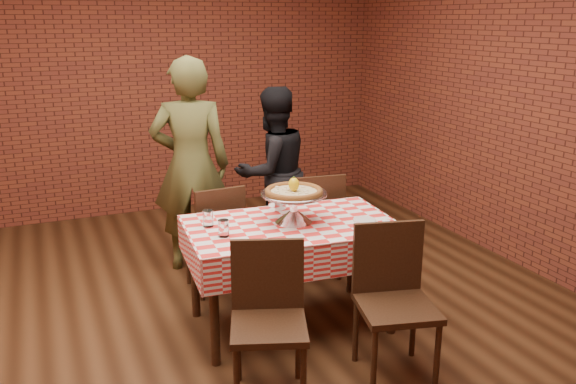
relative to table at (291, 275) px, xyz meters
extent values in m
plane|color=black|center=(-0.47, 0.04, -0.38)|extent=(6.00, 6.00, 0.00)
plane|color=maroon|center=(-0.47, 3.04, 1.08)|extent=(5.50, 0.00, 5.50)
cube|color=#342012|center=(0.00, 0.00, 0.00)|extent=(1.45, 0.94, 0.75)
cylinder|color=beige|center=(0.03, 0.03, 0.59)|extent=(0.51, 0.51, 0.03)
ellipsoid|color=yellow|center=(0.03, 0.03, 0.65)|extent=(0.09, 0.09, 0.09)
cylinder|color=white|center=(-0.50, -0.06, 0.44)|extent=(0.08, 0.08, 0.11)
cylinder|color=white|center=(-0.53, 0.17, 0.44)|extent=(0.08, 0.08, 0.11)
cylinder|color=white|center=(0.49, -0.15, 0.39)|extent=(0.17, 0.17, 0.01)
cube|color=white|center=(0.54, -0.26, 0.39)|extent=(0.06, 0.05, 0.00)
cube|color=white|center=(0.62, -0.22, 0.39)|extent=(0.06, 0.05, 0.00)
cube|color=silver|center=(0.03, 0.31, 0.45)|extent=(0.11, 0.10, 0.14)
imported|color=brown|center=(-0.36, 1.29, 0.53)|extent=(0.75, 0.60, 1.82)
imported|color=black|center=(0.40, 1.34, 0.39)|extent=(0.84, 0.71, 1.53)
camera|label=1|loc=(-1.53, -3.51, 1.73)|focal=37.19mm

